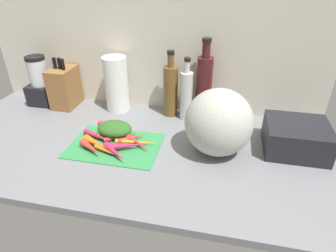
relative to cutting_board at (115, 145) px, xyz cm
name	(u,v)px	position (x,y,z in cm)	size (l,w,h in cm)	color
ground_plane	(131,146)	(5.57, 3.43, -1.90)	(170.00, 80.00, 3.00)	slate
wall_back	(152,49)	(5.57, 41.93, 29.60)	(170.00, 3.00, 60.00)	beige
cutting_board	(115,145)	(0.00, 0.00, 0.00)	(37.63, 26.30, 0.80)	#338C4C
carrot_0	(119,132)	(-0.47, 6.88, 2.03)	(3.27, 3.27, 17.89)	orange
carrot_1	(119,137)	(0.19, 4.05, 1.44)	(2.08, 2.08, 12.77)	red
carrot_2	(138,143)	(9.99, 0.98, 1.68)	(2.55, 2.55, 14.58)	red
carrot_3	(110,130)	(-5.51, 8.27, 2.03)	(3.26, 3.26, 15.57)	red
carrot_4	(99,137)	(-7.76, 2.06, 1.75)	(2.69, 2.69, 16.77)	#B2264C
carrot_5	(105,150)	(-1.41, -6.46, 1.44)	(2.07, 2.07, 11.18)	orange
carrot_6	(127,146)	(6.22, -2.14, 2.04)	(3.28, 3.28, 14.26)	#B2264C
carrot_7	(96,143)	(-6.90, -3.24, 2.15)	(3.49, 3.49, 12.29)	orange
carrot_8	(91,148)	(-7.36, -6.82, 1.99)	(3.17, 3.17, 12.51)	red
carrot_9	(111,131)	(-4.82, 8.22, 1.62)	(2.44, 2.44, 16.29)	orange
carrot_10	(133,138)	(6.35, 4.63, 1.65)	(2.50, 2.50, 12.71)	red
carrot_11	(137,142)	(8.99, 1.93, 1.47)	(2.15, 2.15, 17.89)	orange
carrot_12	(115,152)	(3.13, -7.61, 1.94)	(3.08, 3.08, 13.69)	#B2264C
carrot_greens_pile	(115,129)	(-2.54, 6.88, 3.62)	(15.22, 11.71, 6.44)	#2D6023
winter_squash	(219,123)	(41.75, 4.85, 13.12)	(26.36, 24.61, 27.04)	#B2B7A8
knife_block	(65,87)	(-39.25, 31.61, 10.07)	(11.08, 16.13, 26.06)	brown
blender_appliance	(41,84)	(-53.09, 31.64, 10.74)	(12.68, 12.68, 25.92)	black
paper_towel_roll	(116,84)	(-10.74, 32.93, 13.50)	(11.72, 11.72, 27.80)	white
bottle_0	(171,90)	(16.97, 33.11, 12.88)	(7.05, 7.05, 32.39)	brown
bottle_1	(186,95)	(25.07, 30.76, 12.15)	(5.92, 5.92, 30.39)	silver
bottle_2	(204,86)	(32.82, 34.69, 15.83)	(7.55, 7.55, 38.37)	#471919
dish_rack	(296,137)	(72.89, 13.12, 5.50)	(24.24, 22.48, 11.79)	black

